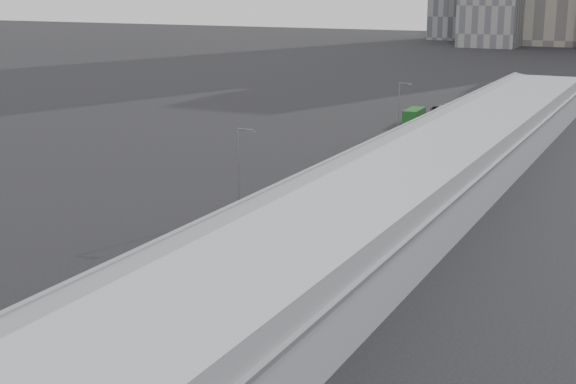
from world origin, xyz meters
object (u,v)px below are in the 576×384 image
Objects in this scene: bus_3 at (299,205)px; bus_1 at (119,298)px; shipping_container at (414,116)px; bus_4 at (350,176)px; bus_2 at (204,249)px; bus_6 at (423,138)px; bus_8 at (463,112)px; bus_7 at (441,123)px; street_lamp_near at (240,165)px; bus_9 at (485,103)px; street_lamp_far at (400,104)px; suv at (437,111)px; bus_5 at (378,159)px.

bus_1 is at bearing -93.45° from bus_3.
bus_3 reaches higher than shipping_container.
bus_3 is 0.95× the size of bus_4.
shipping_container is (-6.78, 77.88, -0.31)m from bus_2.
bus_4 is 48.59m from shipping_container.
bus_6 is at bearing -71.36° from shipping_container.
bus_7 is at bearing -95.83° from bus_8.
bus_4 is 16.23m from street_lamp_near.
bus_4 is at bearing -83.48° from shipping_container.
bus_8 is at bearing 84.01° from bus_7.
bus_1 is 0.99× the size of bus_7.
bus_3 is 1.04× the size of bus_9.
bus_1 reaches higher than bus_2.
bus_9 is 1.50× the size of street_lamp_far.
bus_1 is 1.10× the size of bus_8.
bus_1 is 1.50× the size of street_lamp_near.
bus_6 is 13.18m from bus_7.
suv is (0.93, 10.85, -0.48)m from shipping_container.
street_lamp_far is (-5.82, -3.58, 3.14)m from bus_7.
bus_8 is (0.01, 13.94, -0.16)m from bus_7.
bus_2 is at bearing -70.91° from street_lamp_near.
bus_4 is 2.35× the size of suv.
bus_8 is 1.36× the size of street_lamp_near.
bus_8 is 13.77m from bus_9.
bus_7 is at bearing 91.38° from bus_1.
bus_6 is 1.90× the size of shipping_container.
bus_2 is at bearing 93.74° from bus_1.
street_lamp_far is at bearing 130.89° from bus_6.
bus_9 is at bearing 82.00° from bus_8.
bus_8 reaches higher than shipping_container.
bus_3 is 51.54m from street_lamp_far.
bus_5 is (0.41, 40.79, -0.10)m from bus_2.
shipping_container is (-7.31, -20.70, -0.23)m from bus_9.
bus_8 is 1.50× the size of street_lamp_far.
bus_9 reaches higher than bus_8.
bus_7 is 1.50× the size of street_lamp_near.
bus_1 is 69.88m from bus_6.
bus_2 is at bearing -99.70° from suv.
bus_6 is 1.49× the size of street_lamp_far.
bus_4 is at bearing -94.83° from bus_8.
bus_7 is (-1.06, 13.14, 0.17)m from bus_6.
bus_8 is at bearing -95.79° from bus_9.
bus_2 is at bearing -85.05° from street_lamp_far.
bus_5 is at bearing 91.16° from bus_1.
bus_9 is 11.75m from suv.
bus_4 reaches higher than bus_5.
street_lamp_near is (-5.32, -69.45, 3.73)m from bus_8.
shipping_container is 10.90m from suv.
street_lamp_far reaches higher than bus_9.
bus_8 is at bearing 92.21° from bus_2.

